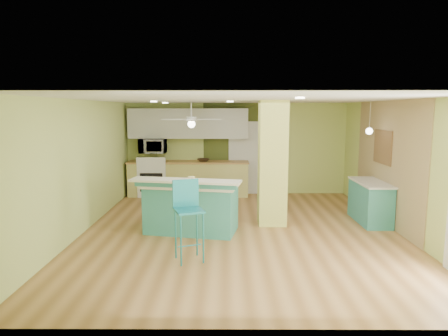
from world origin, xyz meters
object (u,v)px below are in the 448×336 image
(fruit_bowl, at_px, (203,160))
(side_counter, at_px, (370,202))
(bar_stool, at_px, (188,207))
(canister, at_px, (192,181))
(peninsula, at_px, (191,206))

(fruit_bowl, bearing_deg, side_counter, -35.14)
(side_counter, distance_m, fruit_bowl, 4.43)
(side_counter, height_order, fruit_bowl, fruit_bowl)
(bar_stool, distance_m, side_counter, 4.17)
(side_counter, xyz_separation_m, canister, (-3.63, -0.75, 0.58))
(peninsula, xyz_separation_m, side_counter, (3.65, 0.68, -0.07))
(peninsula, relative_size, side_counter, 1.56)
(bar_stool, xyz_separation_m, side_counter, (3.58, 2.10, -0.41))
(peninsula, bearing_deg, side_counter, 21.60)
(side_counter, xyz_separation_m, fruit_bowl, (-3.59, 2.53, 0.55))
(fruit_bowl, bearing_deg, bar_stool, -89.83)
(canister, bearing_deg, side_counter, 11.68)
(peninsula, bearing_deg, canister, -64.72)
(peninsula, bearing_deg, bar_stool, -76.21)
(bar_stool, height_order, fruit_bowl, bar_stool)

